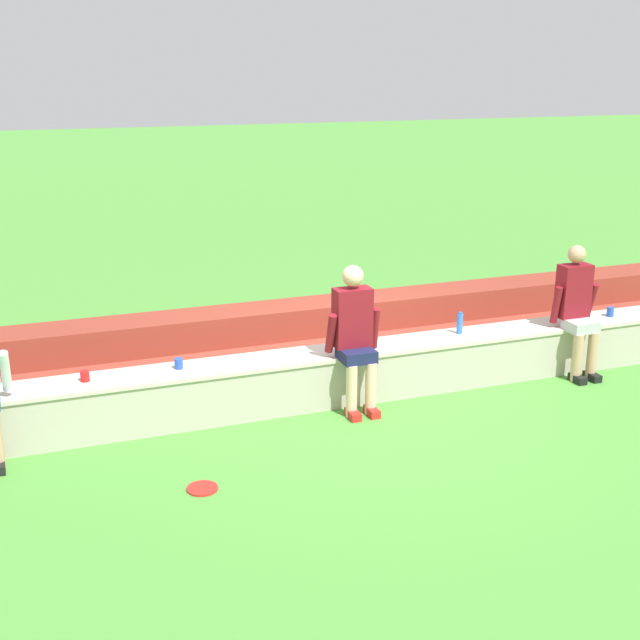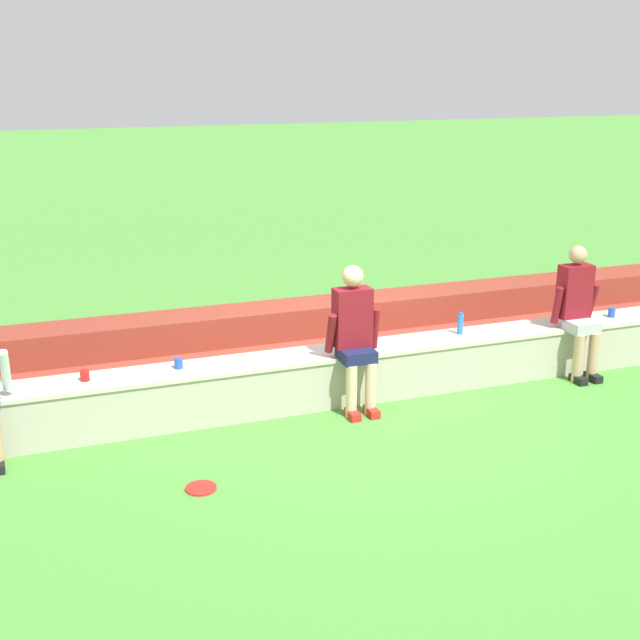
{
  "view_description": "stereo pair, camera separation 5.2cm",
  "coord_description": "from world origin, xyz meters",
  "px_view_note": "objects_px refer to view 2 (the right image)",
  "views": [
    {
      "loc": [
        -3.25,
        -7.16,
        3.34
      ],
      "look_at": [
        -0.51,
        0.23,
        0.89
      ],
      "focal_mm": 46.42,
      "sensor_mm": 36.0,
      "label": 1
    },
    {
      "loc": [
        -3.21,
        -7.18,
        3.34
      ],
      "look_at": [
        -0.51,
        0.23,
        0.89
      ],
      "focal_mm": 46.42,
      "sensor_mm": 36.0,
      "label": 2
    }
  ],
  "objects_px": {
    "plastic_cup_right_end": "(612,312)",
    "frisbee": "(201,488)",
    "person_left_of_center": "(355,334)",
    "water_bottle_near_left": "(460,324)",
    "plastic_cup_middle": "(85,375)",
    "person_center": "(578,308)",
    "plastic_cup_left_end": "(179,363)"
  },
  "relations": [
    {
      "from": "plastic_cup_right_end",
      "to": "frisbee",
      "type": "xyz_separation_m",
      "value": [
        -5.13,
        -1.38,
        -0.59
      ]
    },
    {
      "from": "person_left_of_center",
      "to": "water_bottle_near_left",
      "type": "bearing_deg",
      "value": 13.05
    },
    {
      "from": "plastic_cup_middle",
      "to": "frisbee",
      "type": "relative_size",
      "value": 0.39
    },
    {
      "from": "person_left_of_center",
      "to": "plastic_cup_right_end",
      "type": "relative_size",
      "value": 13.69
    },
    {
      "from": "person_center",
      "to": "plastic_cup_middle",
      "type": "bearing_deg",
      "value": 177.56
    },
    {
      "from": "person_left_of_center",
      "to": "frisbee",
      "type": "height_order",
      "value": "person_left_of_center"
    },
    {
      "from": "person_left_of_center",
      "to": "plastic_cup_middle",
      "type": "bearing_deg",
      "value": 173.76
    },
    {
      "from": "plastic_cup_left_end",
      "to": "frisbee",
      "type": "height_order",
      "value": "plastic_cup_left_end"
    },
    {
      "from": "frisbee",
      "to": "person_center",
      "type": "bearing_deg",
      "value": 14.59
    },
    {
      "from": "person_center",
      "to": "plastic_cup_right_end",
      "type": "bearing_deg",
      "value": 18.62
    },
    {
      "from": "water_bottle_near_left",
      "to": "frisbee",
      "type": "height_order",
      "value": "water_bottle_near_left"
    },
    {
      "from": "water_bottle_near_left",
      "to": "plastic_cup_middle",
      "type": "height_order",
      "value": "water_bottle_near_left"
    },
    {
      "from": "plastic_cup_middle",
      "to": "person_center",
      "type": "bearing_deg",
      "value": -2.44
    },
    {
      "from": "plastic_cup_left_end",
      "to": "frisbee",
      "type": "distance_m",
      "value": 1.54
    },
    {
      "from": "plastic_cup_right_end",
      "to": "plastic_cup_middle",
      "type": "xyz_separation_m",
      "value": [
        -5.89,
        0.01,
        -0.0
      ]
    },
    {
      "from": "person_center",
      "to": "frisbee",
      "type": "distance_m",
      "value": 4.69
    },
    {
      "from": "water_bottle_near_left",
      "to": "plastic_cup_left_end",
      "type": "relative_size",
      "value": 2.36
    },
    {
      "from": "person_left_of_center",
      "to": "plastic_cup_left_end",
      "type": "xyz_separation_m",
      "value": [
        -1.7,
        0.31,
        -0.2
      ]
    },
    {
      "from": "water_bottle_near_left",
      "to": "person_center",
      "type": "bearing_deg",
      "value": -11.15
    },
    {
      "from": "plastic_cup_middle",
      "to": "frisbee",
      "type": "bearing_deg",
      "value": -61.31
    },
    {
      "from": "water_bottle_near_left",
      "to": "plastic_cup_left_end",
      "type": "bearing_deg",
      "value": -179.81
    },
    {
      "from": "plastic_cup_left_end",
      "to": "frisbee",
      "type": "relative_size",
      "value": 0.4
    },
    {
      "from": "person_center",
      "to": "water_bottle_near_left",
      "type": "relative_size",
      "value": 5.99
    },
    {
      "from": "person_center",
      "to": "water_bottle_near_left",
      "type": "bearing_deg",
      "value": 168.85
    },
    {
      "from": "person_center",
      "to": "plastic_cup_left_end",
      "type": "distance_m",
      "value": 4.38
    },
    {
      "from": "plastic_cup_left_end",
      "to": "plastic_cup_right_end",
      "type": "relative_size",
      "value": 0.96
    },
    {
      "from": "plastic_cup_right_end",
      "to": "plastic_cup_left_end",
      "type": "bearing_deg",
      "value": 179.64
    },
    {
      "from": "person_left_of_center",
      "to": "frisbee",
      "type": "relative_size",
      "value": 5.73
    },
    {
      "from": "person_center",
      "to": "plastic_cup_middle",
      "type": "xyz_separation_m",
      "value": [
        -5.24,
        0.22,
        -0.19
      ]
    },
    {
      "from": "plastic_cup_middle",
      "to": "plastic_cup_left_end",
      "type": "bearing_deg",
      "value": 1.63
    },
    {
      "from": "person_left_of_center",
      "to": "person_center",
      "type": "xyz_separation_m",
      "value": [
        2.67,
        0.06,
        -0.01
      ]
    },
    {
      "from": "person_center",
      "to": "frisbee",
      "type": "bearing_deg",
      "value": -165.41
    }
  ]
}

